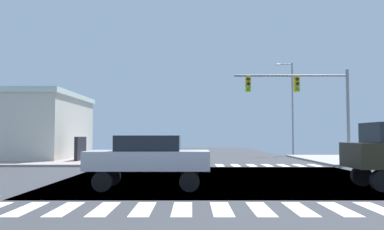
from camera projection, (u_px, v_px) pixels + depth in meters
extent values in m
cube|color=#34363B|center=(226.00, 179.00, 17.18)|extent=(14.00, 90.00, 0.05)
cube|color=#34363B|center=(226.00, 179.00, 17.18)|extent=(90.00, 12.00, 0.05)
cube|color=gray|center=(384.00, 160.00, 29.17)|extent=(12.00, 12.00, 0.14)
cube|color=gray|center=(39.00, 160.00, 29.16)|extent=(12.00, 12.00, 0.14)
cube|color=white|center=(26.00, 209.00, 9.89)|extent=(0.50, 2.00, 0.01)
cube|color=white|center=(65.00, 209.00, 9.89)|extent=(0.50, 2.00, 0.01)
cube|color=white|center=(104.00, 209.00, 9.89)|extent=(0.50, 2.00, 0.01)
cube|color=white|center=(143.00, 209.00, 9.89)|extent=(0.50, 2.00, 0.01)
cube|color=white|center=(182.00, 209.00, 9.89)|extent=(0.50, 2.00, 0.01)
cube|color=white|center=(221.00, 209.00, 9.89)|extent=(0.50, 2.00, 0.01)
cube|color=white|center=(261.00, 209.00, 9.89)|extent=(0.50, 2.00, 0.01)
cube|color=white|center=(300.00, 209.00, 9.89)|extent=(0.50, 2.00, 0.01)
cube|color=white|center=(339.00, 209.00, 9.89)|extent=(0.50, 2.00, 0.01)
cube|color=white|center=(378.00, 209.00, 9.89)|extent=(0.50, 2.00, 0.01)
cube|color=white|center=(109.00, 165.00, 24.47)|extent=(0.50, 2.00, 0.01)
cube|color=white|center=(125.00, 165.00, 24.47)|extent=(0.50, 2.00, 0.01)
cube|color=white|center=(141.00, 165.00, 24.47)|extent=(0.50, 2.00, 0.01)
cube|color=white|center=(156.00, 165.00, 24.47)|extent=(0.50, 2.00, 0.01)
cube|color=white|center=(172.00, 165.00, 24.47)|extent=(0.50, 2.00, 0.01)
cube|color=white|center=(188.00, 165.00, 24.47)|extent=(0.50, 2.00, 0.01)
cube|color=white|center=(204.00, 165.00, 24.47)|extent=(0.50, 2.00, 0.01)
cube|color=white|center=(220.00, 165.00, 24.47)|extent=(0.50, 2.00, 0.01)
cube|color=white|center=(235.00, 165.00, 24.47)|extent=(0.50, 2.00, 0.01)
cube|color=white|center=(251.00, 165.00, 24.47)|extent=(0.50, 2.00, 0.01)
cube|color=white|center=(267.00, 165.00, 24.47)|extent=(0.50, 2.00, 0.01)
cube|color=white|center=(283.00, 165.00, 24.47)|extent=(0.50, 2.00, 0.01)
cube|color=white|center=(299.00, 165.00, 24.47)|extent=(0.50, 2.00, 0.01)
cube|color=white|center=(315.00, 165.00, 24.47)|extent=(0.50, 2.00, 0.01)
cylinder|color=gray|center=(348.00, 117.00, 24.93)|extent=(0.20, 0.20, 6.16)
cylinder|color=gray|center=(291.00, 76.00, 25.07)|extent=(7.32, 0.14, 0.14)
cube|color=yellow|center=(297.00, 84.00, 25.04)|extent=(0.32, 0.40, 1.00)
sphere|color=black|center=(297.00, 79.00, 24.82)|extent=(0.22, 0.22, 0.22)
sphere|color=black|center=(298.00, 84.00, 24.80)|extent=(0.22, 0.22, 0.22)
sphere|color=green|center=(298.00, 88.00, 24.78)|extent=(0.22, 0.22, 0.22)
cube|color=yellow|center=(248.00, 84.00, 25.04)|extent=(0.32, 0.40, 1.00)
sphere|color=black|center=(248.00, 79.00, 24.82)|extent=(0.22, 0.22, 0.22)
sphere|color=black|center=(248.00, 84.00, 24.80)|extent=(0.22, 0.22, 0.22)
sphere|color=green|center=(248.00, 88.00, 24.78)|extent=(0.22, 0.22, 0.22)
cylinder|color=gray|center=(293.00, 109.00, 37.72)|extent=(0.16, 0.16, 8.98)
cylinder|color=gray|center=(285.00, 64.00, 37.95)|extent=(1.40, 0.10, 0.10)
ellipsoid|color=silver|center=(278.00, 65.00, 37.95)|extent=(0.60, 0.32, 0.20)
cube|color=beige|center=(3.00, 129.00, 31.66)|extent=(12.09, 10.16, 4.89)
cube|color=silver|center=(4.00, 97.00, 31.80)|extent=(12.39, 10.46, 0.40)
cube|color=black|center=(80.00, 149.00, 27.50)|extent=(0.24, 2.20, 1.80)
cylinder|color=black|center=(382.00, 181.00, 12.92)|extent=(0.74, 0.26, 0.74)
cylinder|color=black|center=(361.00, 176.00, 14.49)|extent=(0.74, 0.26, 0.74)
cylinder|color=black|center=(102.00, 181.00, 12.98)|extent=(0.68, 0.26, 0.68)
cylinder|color=black|center=(111.00, 177.00, 14.42)|extent=(0.68, 0.26, 0.68)
cylinder|color=black|center=(189.00, 181.00, 12.98)|extent=(0.68, 0.26, 0.68)
cylinder|color=black|center=(190.00, 177.00, 14.42)|extent=(0.68, 0.26, 0.68)
cube|color=#AAABB9|center=(148.00, 160.00, 13.74)|extent=(4.30, 1.80, 0.66)
cube|color=black|center=(148.00, 143.00, 13.77)|extent=(2.24, 1.55, 0.54)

